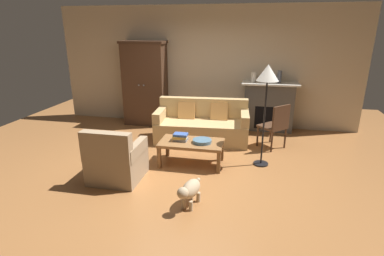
# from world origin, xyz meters

# --- Properties ---
(ground_plane) EXTENTS (9.60, 9.60, 0.00)m
(ground_plane) POSITION_xyz_m (0.00, 0.00, 0.00)
(ground_plane) COLOR #9E6638
(back_wall) EXTENTS (7.20, 0.10, 2.80)m
(back_wall) POSITION_xyz_m (0.00, 2.55, 1.40)
(back_wall) COLOR beige
(back_wall) RESTS_ON ground
(fireplace) EXTENTS (1.26, 0.48, 1.12)m
(fireplace) POSITION_xyz_m (1.55, 2.30, 0.57)
(fireplace) COLOR #4C4947
(fireplace) RESTS_ON ground
(armoire) EXTENTS (1.06, 0.57, 2.01)m
(armoire) POSITION_xyz_m (-1.40, 2.22, 1.01)
(armoire) COLOR #472D1E
(armoire) RESTS_ON ground
(couch) EXTENTS (1.97, 0.98, 0.86)m
(couch) POSITION_xyz_m (0.17, 1.30, 0.32)
(couch) COLOR tan
(couch) RESTS_ON ground
(coffee_table) EXTENTS (1.10, 0.60, 0.42)m
(coffee_table) POSITION_xyz_m (0.19, 0.10, 0.37)
(coffee_table) COLOR olive
(coffee_table) RESTS_ON ground
(fruit_bowl) EXTENTS (0.32, 0.32, 0.06)m
(fruit_bowl) POSITION_xyz_m (0.38, 0.09, 0.45)
(fruit_bowl) COLOR slate
(fruit_bowl) RESTS_ON coffee_table
(book_stack) EXTENTS (0.27, 0.20, 0.13)m
(book_stack) POSITION_xyz_m (-0.01, 0.11, 0.49)
(book_stack) COLOR gray
(book_stack) RESTS_ON coffee_table
(mantel_vase_cream) EXTENTS (0.11, 0.11, 0.23)m
(mantel_vase_cream) POSITION_xyz_m (1.17, 2.28, 1.23)
(mantel_vase_cream) COLOR beige
(mantel_vase_cream) RESTS_ON fireplace
(mantel_vase_slate) EXTENTS (0.10, 0.10, 0.27)m
(mantel_vase_slate) POSITION_xyz_m (1.73, 2.28, 1.26)
(mantel_vase_slate) COLOR #565B66
(mantel_vase_slate) RESTS_ON fireplace
(armchair_near_left) EXTENTS (0.78, 0.77, 0.88)m
(armchair_near_left) POSITION_xyz_m (-0.85, -0.71, 0.32)
(armchair_near_left) COLOR #997F60
(armchair_near_left) RESTS_ON ground
(side_chair_wooden) EXTENTS (0.62, 0.62, 0.90)m
(side_chair_wooden) POSITION_xyz_m (1.66, 1.14, 0.51)
(side_chair_wooden) COLOR #472D1E
(side_chair_wooden) RESTS_ON ground
(floor_lamp) EXTENTS (0.36, 0.36, 1.74)m
(floor_lamp) POSITION_xyz_m (1.39, 0.32, 1.51)
(floor_lamp) COLOR black
(floor_lamp) RESTS_ON ground
(dog) EXTENTS (0.29, 0.56, 0.39)m
(dog) POSITION_xyz_m (0.44, -1.22, 0.25)
(dog) COLOR tan
(dog) RESTS_ON ground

